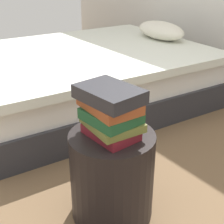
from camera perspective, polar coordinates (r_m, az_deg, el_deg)
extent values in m
plane|color=brown|center=(1.70, 0.00, -16.96)|extent=(8.00, 8.00, 0.00)
cube|color=#2D2D33|center=(2.85, -4.44, 4.00)|extent=(1.65, 2.11, 0.22)
cube|color=white|center=(2.78, -4.58, 7.84)|extent=(1.58, 2.02, 0.18)
cube|color=silver|center=(2.75, -4.67, 10.22)|extent=(1.67, 2.07, 0.06)
ellipsoid|color=silver|center=(3.16, 8.61, 14.07)|extent=(0.58, 0.32, 0.16)
cylinder|color=black|center=(1.56, 0.00, -11.04)|extent=(0.40, 0.40, 0.44)
cube|color=maroon|center=(1.43, -0.24, -3.55)|extent=(0.24, 0.18, 0.04)
cube|color=olive|center=(1.42, -0.02, -1.93)|extent=(0.26, 0.22, 0.04)
cube|color=#1E512D|center=(1.39, -0.18, -0.64)|extent=(0.24, 0.21, 0.05)
cube|color=#994723|center=(1.38, -0.44, 1.25)|extent=(0.27, 0.19, 0.04)
cube|color=#28282D|center=(1.36, -0.49, 3.19)|extent=(0.29, 0.22, 0.06)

